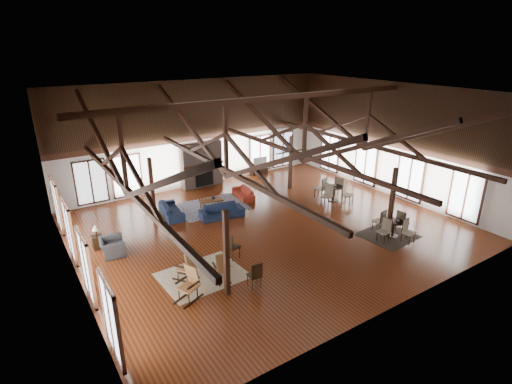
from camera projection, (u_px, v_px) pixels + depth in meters
floor at (267, 227)px, 18.13m from camera, size 16.00×16.00×0.00m
ceiling at (268, 92)px, 16.01m from camera, size 16.00×14.00×0.02m
wall_back at (197, 134)px, 22.55m from camera, size 16.00×0.02×6.00m
wall_front at (404, 222)px, 11.58m from camera, size 16.00×0.02×6.00m
wall_left at (65, 202)px, 12.98m from camera, size 0.02×14.00×6.00m
wall_right at (392, 140)px, 21.15m from camera, size 0.02×14.00×6.00m
roof_truss at (268, 140)px, 16.70m from camera, size 15.60×14.07×3.14m
post_grid at (267, 196)px, 17.59m from camera, size 8.16×7.16×3.05m
fireplace at (201, 165)px, 22.90m from camera, size 2.50×0.69×2.60m
ceiling_fan at (292, 151)px, 16.28m from camera, size 1.60×1.60×0.75m
sofa_navy_front at (222, 211)px, 19.05m from camera, size 2.19×1.12×0.61m
sofa_navy_left at (171, 210)px, 19.24m from camera, size 2.15×1.06×0.60m
sofa_orange at (243, 193)px, 21.51m from camera, size 1.85×0.98×0.51m
coffee_table at (211, 201)px, 20.10m from camera, size 1.24×0.74×0.45m
vase at (213, 197)px, 20.12m from camera, size 0.26×0.26×0.20m
armchair at (112, 247)px, 15.70m from camera, size 1.15×1.03×0.67m
side_table_lamp at (97, 239)px, 16.15m from camera, size 0.41×0.41×1.06m
rocking_chair_a at (188, 266)px, 13.96m from camera, size 0.89×0.99×1.13m
rocking_chair_b at (222, 268)px, 13.89m from camera, size 0.60×0.92×1.10m
rocking_chair_c at (190, 283)px, 12.93m from camera, size 1.04×0.81×1.19m
side_chair_a at (230, 244)px, 15.24m from camera, size 0.58×0.58×1.11m
side_chair_b at (256, 273)px, 13.46m from camera, size 0.44×0.44×0.98m
cafe_table_near at (393, 226)px, 17.11m from camera, size 1.95×1.95×1.00m
cafe_table_far at (334, 191)px, 20.98m from camera, size 2.15×2.15×1.10m
cup_near at (398, 220)px, 16.99m from camera, size 0.16×0.16×0.10m
cup_far at (335, 185)px, 20.91m from camera, size 0.15×0.15×0.10m
tv_console at (259, 169)px, 25.37m from camera, size 1.12×0.42×0.56m
television at (259, 161)px, 25.20m from camera, size 0.95×0.19×0.54m
rug_tan at (203, 275)px, 14.38m from camera, size 3.01×2.41×0.01m
rug_navy at (211, 207)px, 20.37m from camera, size 3.53×2.73×0.01m
rug_dark at (388, 235)px, 17.35m from camera, size 2.35×2.17×0.01m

